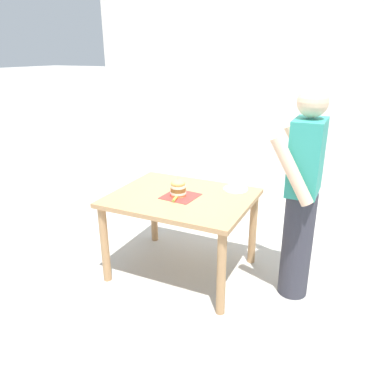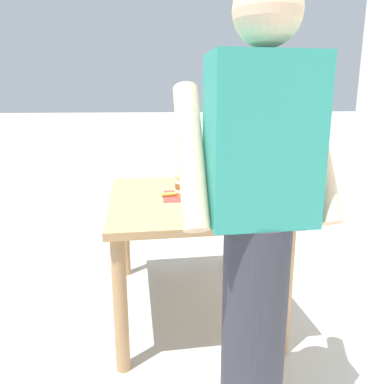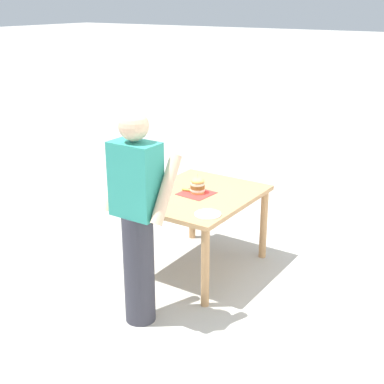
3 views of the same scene
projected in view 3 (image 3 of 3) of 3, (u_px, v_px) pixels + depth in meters
name	position (u px, v px, depth m)	size (l,w,h in m)	color
ground_plane	(198.00, 267.00, 5.12)	(80.00, 80.00, 0.00)	#ADAAA3
patio_table	(198.00, 205.00, 4.90)	(0.95, 1.19, 0.74)	tan
serving_paper	(197.00, 193.00, 4.87)	(0.28, 0.28, 0.00)	red
sandwich	(198.00, 185.00, 4.86)	(0.14, 0.14, 0.18)	#E5B25B
pickle_spear	(187.00, 190.00, 4.92)	(0.02, 0.02, 0.10)	#8EA83D
side_plate_with_forks	(208.00, 214.00, 4.39)	(0.22, 0.22, 0.02)	white
diner_across_table	(137.00, 217.00, 3.99)	(0.55, 0.35, 1.69)	#33333D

